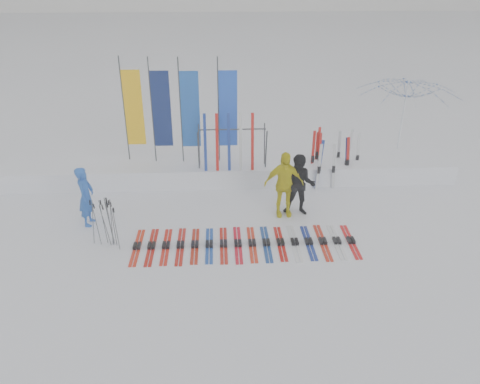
{
  "coord_description": "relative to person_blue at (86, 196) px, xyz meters",
  "views": [
    {
      "loc": [
        -0.32,
        -8.96,
        6.22
      ],
      "look_at": [
        0.2,
        1.6,
        1.0
      ],
      "focal_mm": 35.0,
      "sensor_mm": 36.0,
      "label": 1
    }
  ],
  "objects": [
    {
      "name": "person_black",
      "position": [
        5.58,
        0.28,
        0.05
      ],
      "size": [
        0.96,
        0.83,
        1.71
      ],
      "primitive_type": "imported",
      "rotation": [
        0.0,
        0.0,
        -0.24
      ],
      "color": "black",
      "rests_on": "ground"
    },
    {
      "name": "ski_rack",
      "position": [
        3.84,
        2.26,
        0.58
      ],
      "size": [
        2.04,
        0.8,
        1.23
      ],
      "color": "#383A3F",
      "rests_on": "ground"
    },
    {
      "name": "pole_cluster",
      "position": [
        0.73,
        -1.08,
        -0.2
      ],
      "size": [
        0.7,
        0.56,
        1.25
      ],
      "color": "#595B60",
      "rests_on": "ground"
    },
    {
      "name": "person_blue",
      "position": [
        0.0,
        0.0,
        0.0
      ],
      "size": [
        0.43,
        0.61,
        1.61
      ],
      "primitive_type": "imported",
      "rotation": [
        0.0,
        0.0,
        1.49
      ],
      "color": "blue",
      "rests_on": "ground"
    },
    {
      "name": "feather_flags",
      "position": [
        2.22,
        2.83,
        1.44
      ],
      "size": [
        3.42,
        0.29,
        3.2
      ],
      "color": "#383A3F",
      "rests_on": "ground"
    },
    {
      "name": "ski_row",
      "position": [
        4.02,
        -1.23,
        -0.77
      ],
      "size": [
        5.41,
        1.68,
        0.07
      ],
      "color": "red",
      "rests_on": "ground"
    },
    {
      "name": "snow_bank",
      "position": [
        3.75,
        2.66,
        -0.5
      ],
      "size": [
        14.0,
        1.6,
        0.6
      ],
      "primitive_type": "cube",
      "color": "white",
      "rests_on": "ground"
    },
    {
      "name": "person_yellow",
      "position": [
        5.15,
        0.25,
        0.11
      ],
      "size": [
        1.09,
        0.51,
        1.82
      ],
      "primitive_type": "imported",
      "rotation": [
        0.0,
        0.0,
        0.06
      ],
      "color": "#D6CC0D",
      "rests_on": "ground"
    },
    {
      "name": "ground",
      "position": [
        3.75,
        -1.94,
        -0.8
      ],
      "size": [
        120.0,
        120.0,
        0.0
      ],
      "primitive_type": "plane",
      "color": "white",
      "rests_on": "ground"
    },
    {
      "name": "upright_skis",
      "position": [
        6.9,
        2.33,
        -0.03
      ],
      "size": [
        1.56,
        1.16,
        1.68
      ],
      "color": "navy",
      "rests_on": "ground"
    },
    {
      "name": "tent_canopy",
      "position": [
        9.52,
        3.63,
        0.68
      ],
      "size": [
        3.6,
        3.65,
        2.97
      ],
      "primitive_type": "imported",
      "rotation": [
        0.0,
        0.0,
        -0.12
      ],
      "color": "white",
      "rests_on": "ground"
    }
  ]
}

